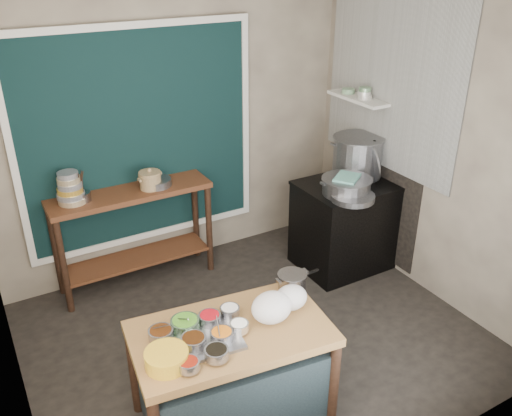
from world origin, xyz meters
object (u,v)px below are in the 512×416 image
utensil_cup (83,197)px  steamer (346,186)px  ceramic_crock (150,181)px  stock_pot (357,157)px  condiment_tray (200,341)px  back_counter (135,237)px  yellow_basin (167,359)px  saucepan (292,281)px  stove_block (346,226)px  prep_table (232,375)px

utensil_cup → steamer: (2.14, -0.89, -0.03)m
ceramic_crock → steamer: bearing=-28.7°
ceramic_crock → stock_pot: 1.98m
ceramic_crock → condiment_tray: bearing=-101.8°
back_counter → condiment_tray: 1.98m
ceramic_crock → yellow_basin: bearing=-107.9°
yellow_basin → ceramic_crock: bearing=72.1°
back_counter → steamer: size_ratio=3.10×
saucepan → utensil_cup: utensil_cup is taller
yellow_basin → saucepan: size_ratio=1.21×
saucepan → ceramic_crock: size_ratio=1.02×
yellow_basin → steamer: steamer is taller
condiment_tray → stove_block: bearing=29.9°
saucepan → steamer: bearing=32.9°
utensil_cup → prep_table: bearing=-77.9°
ceramic_crock → stock_pot: bearing=-16.4°
saucepan → steamer: (1.14, 0.85, 0.15)m
back_counter → yellow_basin: bearing=-102.7°
condiment_tray → yellow_basin: (-0.25, -0.09, 0.04)m
prep_table → condiment_tray: bearing=-170.2°
utensil_cup → stock_pot: 2.57m
yellow_basin → saucepan: bearing=15.5°
back_counter → steamer: (1.74, -0.89, 0.48)m
ceramic_crock → steamer: size_ratio=0.44×
back_counter → ceramic_crock: size_ratio=6.98×
condiment_tray → steamer: steamer is taller
prep_table → steamer: 2.10m
steamer → stock_pot: bearing=39.5°
saucepan → utensil_cup: (-1.00, 1.74, 0.18)m
stove_block → condiment_tray: bearing=-150.1°
stock_pot → steamer: size_ratio=1.08×
saucepan → ceramic_crock: (-0.41, 1.70, 0.21)m
stove_block → saucepan: bearing=-142.3°
steamer → saucepan: bearing=-143.3°
utensil_cup → steamer: bearing=-22.5°
stove_block → stock_pot: bearing=35.0°
prep_table → condiment_tray: condiment_tray is taller
stove_block → condiment_tray: stove_block is taller
back_counter → stock_pot: size_ratio=2.86×
stove_block → utensil_cup: 2.49m
yellow_basin → back_counter: bearing=77.3°
yellow_basin → ceramic_crock: ceramic_crock is taller
utensil_cup → stove_block: bearing=-17.5°
ceramic_crock → prep_table: bearing=-95.4°
yellow_basin → steamer: (2.19, 1.14, 0.16)m
yellow_basin → steamer: 2.48m
yellow_basin → stock_pot: bearing=29.4°
condiment_tray → yellow_basin: bearing=-160.6°
steamer → ceramic_crock: bearing=151.3°
stock_pot → yellow_basin: bearing=-150.6°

